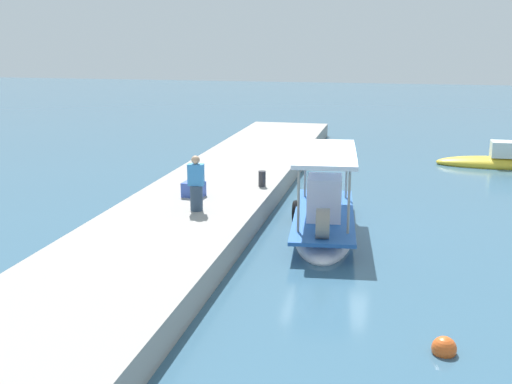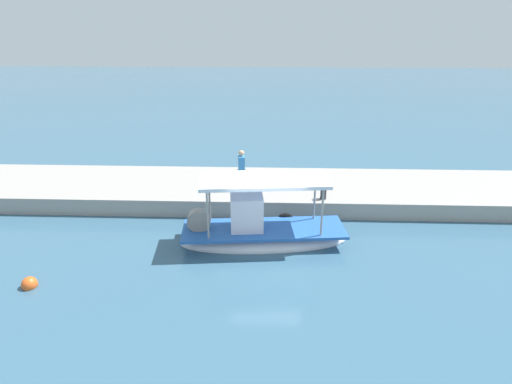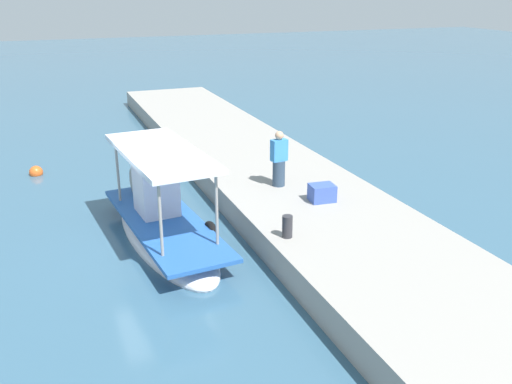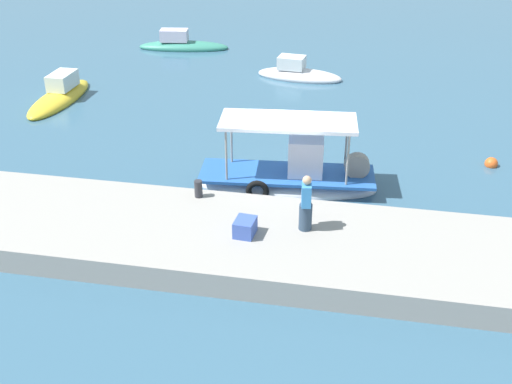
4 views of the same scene
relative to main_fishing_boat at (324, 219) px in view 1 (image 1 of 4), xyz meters
The scene contains 8 objects.
ground_plane 0.47m from the main_fishing_boat, 154.93° to the left, with size 120.00×120.00×0.00m, color #365C74.
dock_quay 4.01m from the main_fishing_boat, 93.02° to the right, with size 36.00×4.22×0.70m, color gray.
main_fishing_boat is the anchor object (origin of this frame).
fisherman_near_bollard 3.82m from the main_fishing_boat, 75.69° to the right, with size 0.40×0.49×1.61m.
mooring_bollard 3.42m from the main_fishing_boat, 135.77° to the right, with size 0.24×0.24×0.52m, color #2D2D33.
cargo_crate 4.24m from the main_fishing_boat, 98.65° to the right, with size 0.65×0.52×0.45m, color #3B57AE.
marker_buoy 7.36m from the main_fishing_boat, 23.89° to the left, with size 0.46×0.46×0.46m.
moored_boat_far 12.90m from the main_fishing_boat, 150.42° to the left, with size 1.53×5.08×1.37m.
Camera 1 is at (17.79, 1.81, 5.61)m, focal length 44.14 mm.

